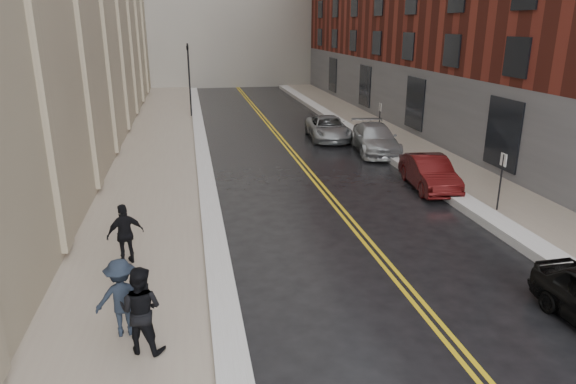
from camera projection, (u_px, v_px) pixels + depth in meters
name	position (u px, v px, depth m)	size (l,w,h in m)	color
sidewalk_left	(154.00, 170.00, 23.66)	(4.00, 64.00, 0.15)	gray
sidewalk_right	(427.00, 156.00, 26.08)	(3.00, 64.00, 0.15)	gray
lane_stripe_a	(300.00, 164.00, 24.92)	(0.12, 64.00, 0.01)	gold
lane_stripe_b	(304.00, 164.00, 24.96)	(0.12, 64.00, 0.01)	gold
snow_ridge_left	(204.00, 166.00, 24.05)	(0.70, 60.80, 0.26)	white
snow_ridge_right	(392.00, 157.00, 25.73)	(0.85, 60.80, 0.30)	white
traffic_signal	(189.00, 74.00, 36.11)	(0.18, 0.15, 5.20)	black
parking_sign_near	(501.00, 178.00, 18.02)	(0.06, 0.35, 2.23)	black
parking_sign_far	(380.00, 118.00, 29.22)	(0.06, 0.35, 2.23)	black
car_maroon	(429.00, 173.00, 21.04)	(1.43, 4.10, 1.35)	#420B0C
car_silver_near	(375.00, 139.00, 27.03)	(2.04, 5.01, 1.45)	#9CA0A4
car_silver_far	(328.00, 128.00, 30.09)	(2.21, 4.79, 1.33)	gray
pedestrian_a	(141.00, 310.00, 10.23)	(0.90, 0.70, 1.86)	black
pedestrian_b	(122.00, 297.00, 10.81)	(1.12, 0.64, 1.73)	#1B2331
pedestrian_c	(125.00, 234.00, 14.07)	(1.01, 0.42, 1.73)	black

